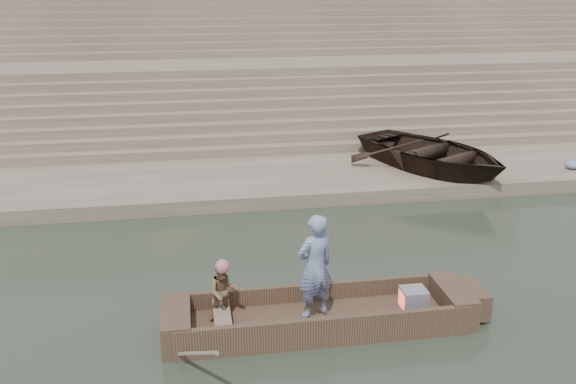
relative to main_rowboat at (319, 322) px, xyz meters
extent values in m
plane|color=#2A3427|center=(2.51, -0.03, -0.11)|extent=(120.00, 120.00, 0.00)
cube|color=gray|center=(2.51, 7.97, 0.09)|extent=(32.00, 4.00, 0.40)
cube|color=gray|center=(2.51, 15.47, 1.29)|extent=(32.00, 3.00, 2.80)
cube|color=gray|center=(2.51, 22.47, 2.49)|extent=(32.00, 3.00, 5.20)
cube|color=gray|center=(2.51, 10.22, 0.24)|extent=(32.00, 0.50, 0.70)
cube|color=gray|center=(2.51, 10.72, 0.39)|extent=(32.00, 0.50, 1.00)
cube|color=gray|center=(2.51, 11.22, 0.54)|extent=(32.00, 0.50, 1.30)
cube|color=gray|center=(2.51, 11.72, 0.69)|extent=(32.00, 0.50, 1.60)
cube|color=gray|center=(2.51, 12.22, 0.84)|extent=(32.00, 0.50, 1.90)
cube|color=gray|center=(2.51, 12.72, 0.99)|extent=(32.00, 0.50, 2.20)
cube|color=gray|center=(2.51, 13.22, 1.14)|extent=(32.00, 0.50, 2.50)
cube|color=gray|center=(2.51, 13.72, 1.29)|extent=(32.00, 0.50, 2.80)
cube|color=gray|center=(2.51, 17.22, 1.44)|extent=(32.00, 0.50, 3.10)
cube|color=gray|center=(2.51, 17.72, 1.59)|extent=(32.00, 0.50, 3.40)
cube|color=gray|center=(2.51, 18.22, 1.74)|extent=(32.00, 0.50, 3.70)
cube|color=gray|center=(2.51, 18.72, 1.89)|extent=(32.00, 0.50, 4.00)
cube|color=gray|center=(2.51, 19.22, 2.04)|extent=(32.00, 0.50, 4.30)
cube|color=gray|center=(2.51, 19.72, 2.19)|extent=(32.00, 0.50, 4.60)
cube|color=gray|center=(2.51, 20.22, 2.34)|extent=(32.00, 0.50, 4.90)
cube|color=gray|center=(2.51, 20.72, 2.49)|extent=(32.00, 0.50, 5.20)
cube|color=brown|center=(0.00, 0.00, 0.00)|extent=(5.00, 1.30, 0.22)
cube|color=brown|center=(0.00, -0.62, 0.17)|extent=(5.20, 0.12, 0.56)
cube|color=brown|center=(0.00, 0.62, 0.17)|extent=(5.20, 0.12, 0.56)
cube|color=brown|center=(-2.55, 0.00, 0.19)|extent=(0.50, 1.30, 0.60)
cube|color=brown|center=(2.55, 0.00, 0.19)|extent=(0.50, 1.30, 0.60)
cube|color=brown|center=(2.95, 0.00, 0.21)|extent=(0.35, 0.90, 0.50)
cube|color=#937A5B|center=(-1.75, 0.00, 0.29)|extent=(0.30, 1.20, 0.08)
cylinder|color=#937A5B|center=(-2.40, -0.90, 0.19)|extent=(1.03, 2.10, 1.36)
sphere|color=#CD6579|center=(-1.71, 0.19, 1.16)|extent=(0.26, 0.26, 0.26)
imported|color=navy|center=(-0.08, 0.07, 1.09)|extent=(0.84, 0.70, 1.96)
imported|color=#287A41|center=(-1.71, 0.19, 0.67)|extent=(0.57, 0.46, 1.11)
cube|color=gray|center=(1.78, 0.00, 0.31)|extent=(0.46, 0.42, 0.40)
cube|color=#E5593F|center=(1.57, 0.00, 0.31)|extent=(0.04, 0.34, 0.32)
imported|color=#2D2116|center=(5.22, 7.73, 0.82)|extent=(5.71, 6.30, 1.07)
ellipsoid|color=#3F5999|center=(9.57, 6.99, 0.42)|extent=(0.44, 0.44, 0.26)
camera|label=1|loc=(-2.12, -9.40, 5.91)|focal=37.84mm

